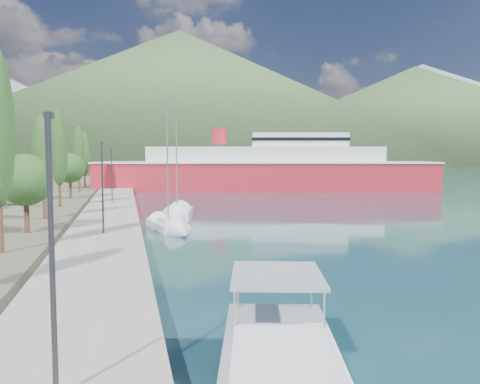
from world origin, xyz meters
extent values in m
plane|color=#173D47|center=(0.00, 120.00, 0.00)|extent=(1400.00, 1400.00, 0.00)
cube|color=gray|center=(-9.00, 26.00, 0.40)|extent=(5.00, 88.00, 0.80)
cone|color=gray|center=(80.00, 680.00, 90.00)|extent=(760.00, 760.00, 180.00)
cone|color=gray|center=(420.00, 600.00, 70.00)|extent=(640.00, 640.00, 140.00)
cone|color=#3C5730|center=(40.00, 400.00, 57.50)|extent=(480.00, 480.00, 115.00)
cone|color=#3C5730|center=(260.00, 380.00, 45.00)|extent=(420.00, 420.00, 90.00)
cylinder|color=#47301E|center=(-14.09, 10.72, 1.93)|extent=(0.30, 0.30, 2.45)
cylinder|color=#47301E|center=(-14.09, 17.55, 1.80)|extent=(0.36, 0.36, 2.21)
sphere|color=#274D1F|center=(-14.09, 17.55, 4.32)|extent=(3.53, 3.53, 3.53)
cylinder|color=#47301E|center=(-14.09, 24.66, 1.64)|extent=(0.30, 0.30, 1.89)
ellipsoid|color=#274D1F|center=(-14.09, 24.66, 5.93)|extent=(1.80, 1.80, 6.69)
cylinder|color=#47301E|center=(-14.09, 34.04, 1.79)|extent=(0.30, 0.30, 2.17)
ellipsoid|color=#274D1F|center=(-14.09, 34.04, 6.72)|extent=(1.80, 1.80, 7.70)
cylinder|color=#47301E|center=(-14.09, 43.49, 1.85)|extent=(0.36, 0.36, 2.29)
sphere|color=#274D1F|center=(-14.09, 43.49, 4.46)|extent=(3.67, 3.67, 3.67)
cylinder|color=#47301E|center=(-14.09, 54.71, 1.73)|extent=(0.30, 0.30, 2.07)
ellipsoid|color=#274D1F|center=(-14.09, 54.71, 6.44)|extent=(1.80, 1.80, 7.34)
cylinder|color=#47301E|center=(-14.09, 64.05, 1.72)|extent=(0.30, 0.30, 2.03)
ellipsoid|color=#274D1F|center=(-14.09, 64.05, 6.33)|extent=(1.80, 1.80, 7.20)
cylinder|color=#2D2D33|center=(-9.00, -6.32, 3.80)|extent=(0.12, 0.12, 6.00)
cube|color=#2D2D33|center=(-9.00, -6.07, 6.80)|extent=(0.15, 0.50, 0.12)
cylinder|color=#2D2D33|center=(-9.00, 15.56, 3.80)|extent=(0.12, 0.12, 6.00)
cube|color=#2D2D33|center=(-9.00, 15.81, 6.80)|extent=(0.15, 0.50, 0.12)
cylinder|color=#2D2D33|center=(-9.00, 36.77, 3.80)|extent=(0.12, 0.12, 6.00)
cube|color=#2D2D33|center=(-9.00, 37.02, 6.80)|extent=(0.15, 0.50, 0.12)
cube|color=silver|center=(-4.01, -6.46, 0.80)|extent=(4.50, 7.45, 1.17)
cube|color=silver|center=(-4.24, -7.28, 1.54)|extent=(3.03, 3.86, 0.43)
cube|color=gray|center=(-3.52, -4.65, 2.71)|extent=(3.11, 3.43, 0.11)
cube|color=silver|center=(-4.31, 21.42, 0.22)|extent=(3.13, 5.98, 0.80)
cube|color=silver|center=(-4.23, 21.04, 0.76)|extent=(1.66, 2.47, 0.31)
cylinder|color=silver|center=(-4.23, 21.04, 5.54)|extent=(0.12, 0.12, 9.82)
cone|color=silver|center=(-3.59, 17.84, 0.22)|extent=(2.54, 3.01, 2.05)
cube|color=silver|center=(-2.72, 28.17, 0.28)|extent=(3.65, 6.20, 1.00)
cube|color=silver|center=(-2.80, 27.79, 0.94)|extent=(1.96, 2.58, 0.39)
cylinder|color=silver|center=(-2.80, 27.79, 5.75)|extent=(0.12, 0.12, 9.96)
cone|color=silver|center=(-3.46, 24.53, 0.28)|extent=(3.04, 3.17, 2.55)
cube|color=#B1202D|center=(15.31, 59.29, 2.10)|extent=(56.60, 24.47, 5.36)
cube|color=silver|center=(15.31, 59.29, 4.78)|extent=(57.06, 24.89, 0.29)
cube|color=silver|center=(15.31, 59.29, 5.93)|extent=(39.44, 18.44, 2.87)
cube|color=silver|center=(20.88, 57.91, 8.51)|extent=(16.79, 10.64, 2.30)
cylinder|color=#B1202D|center=(7.88, 61.13, 9.18)|extent=(2.49, 2.49, 2.68)
camera|label=1|loc=(-7.47, -16.57, 5.97)|focal=35.00mm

